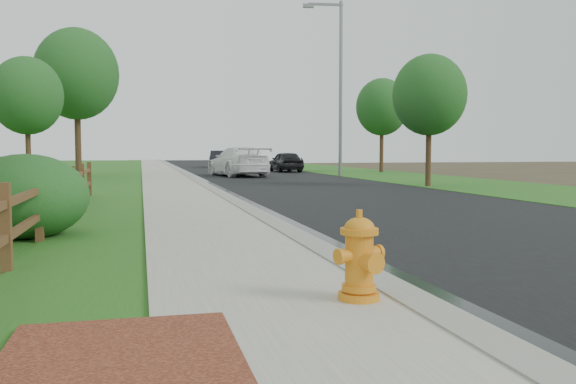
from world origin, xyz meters
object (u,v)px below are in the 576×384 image
object	(u,v)px
white_suv	(238,162)
dark_car_mid	(286,162)
fire_hydrant	(360,259)
ranch_fence	(50,199)
streetlight	(337,78)

from	to	relation	value
white_suv	dark_car_mid	world-z (taller)	white_suv
fire_hydrant	dark_car_mid	world-z (taller)	dark_car_mid
fire_hydrant	ranch_fence	bearing A→B (deg)	120.08
ranch_fence	fire_hydrant	xyz separation A→B (m)	(3.49, -6.03, -0.13)
fire_hydrant	dark_car_mid	size ratio (longest dim) A/B	0.21
white_suv	dark_car_mid	bearing A→B (deg)	-134.93
ranch_fence	streetlight	bearing A→B (deg)	59.88
fire_hydrant	white_suv	size ratio (longest dim) A/B	0.15
dark_car_mid	white_suv	bearing A→B (deg)	52.11
dark_car_mid	streetlight	world-z (taller)	streetlight
fire_hydrant	white_suv	xyz separation A→B (m)	(3.26, 27.97, 0.33)
streetlight	white_suv	bearing A→B (deg)	168.96
streetlight	dark_car_mid	bearing A→B (deg)	101.01
ranch_fence	streetlight	size ratio (longest dim) A/B	1.77
fire_hydrant	white_suv	distance (m)	28.16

